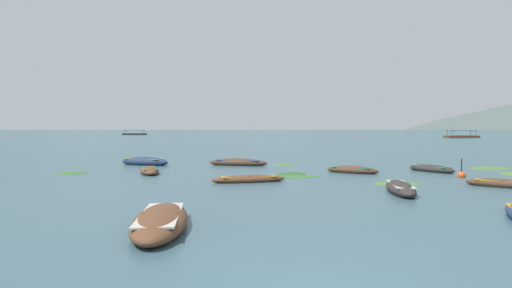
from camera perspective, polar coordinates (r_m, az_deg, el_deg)
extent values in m
plane|color=#385660|center=(1506.75, -2.07, 2.01)|extent=(6000.00, 6000.00, 0.00)
cone|color=slate|center=(1726.61, -18.65, 5.90)|extent=(1014.73, 1014.73, 240.01)
cone|color=slate|center=(1797.71, 6.67, 5.20)|extent=(710.24, 710.24, 199.71)
cone|color=#4C5B56|center=(2030.33, 27.84, 8.26)|extent=(1960.28, 1960.28, 457.46)
ellipsoid|color=#2D2826|center=(18.97, 19.46, -5.86)|extent=(1.70, 3.90, 0.60)
cube|color=#B7B2A3|center=(18.94, 19.47, -5.32)|extent=(1.23, 2.81, 0.05)
cube|color=#2D2826|center=(18.93, 19.47, -5.17)|extent=(0.72, 0.21, 0.04)
ellipsoid|color=#4C3323|center=(26.58, 13.26, -3.56)|extent=(3.37, 2.79, 0.56)
cube|color=#197A56|center=(26.57, 13.26, -3.20)|extent=(2.43, 2.01, 0.05)
cube|color=#4C3323|center=(26.56, 13.26, -3.09)|extent=(0.49, 0.66, 0.04)
ellipsoid|color=#2D2826|center=(28.95, 23.24, -3.22)|extent=(2.46, 3.38, 0.56)
cube|color=#197A56|center=(28.93, 23.25, -2.89)|extent=(1.77, 2.44, 0.05)
cube|color=#2D2826|center=(28.93, 23.25, -2.80)|extent=(0.65, 0.40, 0.04)
ellipsoid|color=#4C3323|center=(31.14, -2.49, -2.62)|extent=(4.68, 2.35, 0.67)
cube|color=#28519E|center=(31.13, -2.49, -2.25)|extent=(3.37, 1.69, 0.05)
cube|color=#4C3323|center=(31.12, -2.49, -2.16)|extent=(0.29, 0.82, 0.04)
ellipsoid|color=brown|center=(21.45, -1.02, -4.94)|extent=(4.06, 1.82, 0.46)
cube|color=orange|center=(21.44, -1.02, -4.58)|extent=(2.93, 1.31, 0.05)
cube|color=brown|center=(21.43, -1.02, -4.44)|extent=(0.22, 0.66, 0.04)
ellipsoid|color=brown|center=(26.47, -14.61, -3.62)|extent=(2.04, 3.71, 0.54)
cube|color=#197A56|center=(26.46, -14.61, -3.27)|extent=(1.47, 2.67, 0.05)
cube|color=brown|center=(26.45, -14.62, -3.16)|extent=(0.76, 0.28, 0.04)
ellipsoid|color=brown|center=(11.84, -13.18, -10.49)|extent=(1.79, 4.61, 0.67)
cube|color=#B7B2A3|center=(11.80, -13.19, -9.53)|extent=(1.29, 3.32, 0.05)
cube|color=brown|center=(11.79, -13.19, -9.30)|extent=(1.01, 0.15, 0.04)
ellipsoid|color=#4C3323|center=(22.85, 31.28, -4.79)|extent=(3.16, 2.72, 0.50)
cube|color=orange|center=(22.83, 31.29, -4.42)|extent=(2.28, 1.96, 0.05)
cube|color=#4C3323|center=(22.83, 31.29, -4.29)|extent=(0.42, 0.51, 0.04)
ellipsoid|color=navy|center=(32.69, -15.26, -2.42)|extent=(4.41, 3.10, 0.78)
cube|color=olive|center=(32.67, -15.26, -2.01)|extent=(3.18, 2.23, 0.05)
cube|color=navy|center=(32.67, -15.26, -1.92)|extent=(0.49, 0.89, 0.04)
cube|color=brown|center=(140.67, 26.71, 0.87)|extent=(10.34, 4.15, 0.90)
cylinder|color=#4C4742|center=(137.51, 25.68, 1.33)|extent=(0.10, 0.10, 1.80)
cylinder|color=#4C4742|center=(139.61, 25.13, 1.35)|extent=(0.10, 0.10, 1.80)
cylinder|color=#4C4742|center=(141.82, 28.29, 1.31)|extent=(0.10, 0.10, 1.80)
cylinder|color=#4C4742|center=(143.85, 27.71, 1.33)|extent=(0.10, 0.10, 1.80)
cube|color=#334C75|center=(140.65, 26.73, 1.70)|extent=(8.69, 3.49, 0.12)
cube|color=#2D2826|center=(195.31, -16.54, 1.30)|extent=(10.84, 5.27, 0.90)
cylinder|color=#4C4742|center=(196.34, -15.33, 1.64)|extent=(0.10, 0.10, 1.80)
cylinder|color=#4C4742|center=(193.17, -15.45, 1.63)|extent=(0.10, 0.10, 1.80)
cylinder|color=#4C4742|center=(197.50, -17.62, 1.62)|extent=(0.10, 0.10, 1.80)
cylinder|color=#4C4742|center=(194.35, -17.78, 1.61)|extent=(0.10, 0.10, 1.80)
cube|color=#334C75|center=(195.30, -16.55, 1.89)|extent=(9.11, 4.43, 0.12)
sphere|color=#DB4C1E|center=(26.29, 26.70, -3.96)|extent=(0.47, 0.47, 0.47)
cylinder|color=black|center=(26.25, 26.71, -2.90)|extent=(0.06, 0.06, 0.98)
ellipsoid|color=#477033|center=(21.94, 19.17, -5.26)|extent=(2.57, 2.12, 0.14)
ellipsoid|color=#477033|center=(31.32, 3.90, -2.97)|extent=(2.40, 2.12, 0.14)
ellipsoid|color=#2D5628|center=(25.14, 4.92, -4.23)|extent=(2.68, 2.95, 0.14)
ellipsoid|color=#477033|center=(33.13, 29.83, -2.97)|extent=(3.64, 3.19, 0.14)
ellipsoid|color=#38662D|center=(23.70, 5.01, -4.61)|extent=(3.45, 1.42, 0.14)
ellipsoid|color=#38662D|center=(28.12, -24.10, -3.73)|extent=(2.29, 2.65, 0.14)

